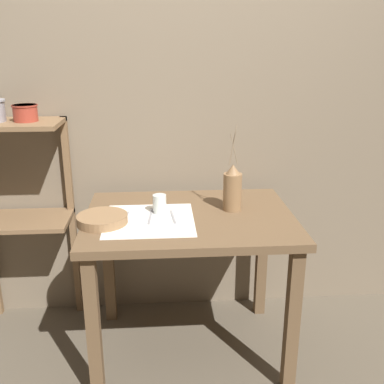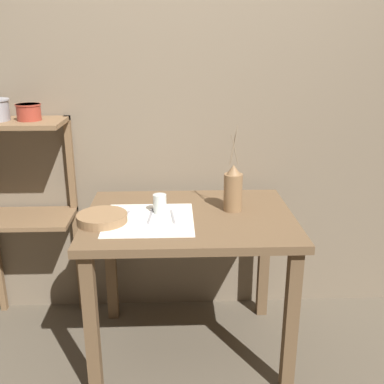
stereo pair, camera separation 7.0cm
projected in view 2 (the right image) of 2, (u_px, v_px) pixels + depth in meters
name	position (u px, v px, depth m)	size (l,w,h in m)	color
ground_plane	(190.00, 348.00, 2.48)	(12.00, 12.00, 0.00)	brown
stone_wall_back	(186.00, 117.00, 2.57)	(7.00, 0.06, 2.40)	#7A6B56
wooden_table	(190.00, 237.00, 2.27)	(1.03, 0.77, 0.79)	brown
wooden_shelf_unit	(23.00, 186.00, 2.49)	(0.53, 0.33, 1.22)	brown
linen_cloth	(149.00, 220.00, 2.17)	(0.43, 0.43, 0.00)	white
pitcher_with_flowers	(233.00, 189.00, 2.26)	(0.09, 0.09, 0.44)	olive
wooden_bowl	(102.00, 218.00, 2.13)	(0.24, 0.24, 0.04)	#8E6B47
glass_tumbler_near	(160.00, 204.00, 2.24)	(0.07, 0.07, 0.09)	silver
fork_outer	(125.00, 217.00, 2.19)	(0.03, 0.17, 0.00)	#939399
spoon_inner	(151.00, 213.00, 2.24)	(0.03, 0.19, 0.02)	#939399
knife_center	(173.00, 217.00, 2.20)	(0.03, 0.17, 0.00)	#939399
metal_pot_small	(29.00, 111.00, 2.32)	(0.13, 0.13, 0.08)	#9E3828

